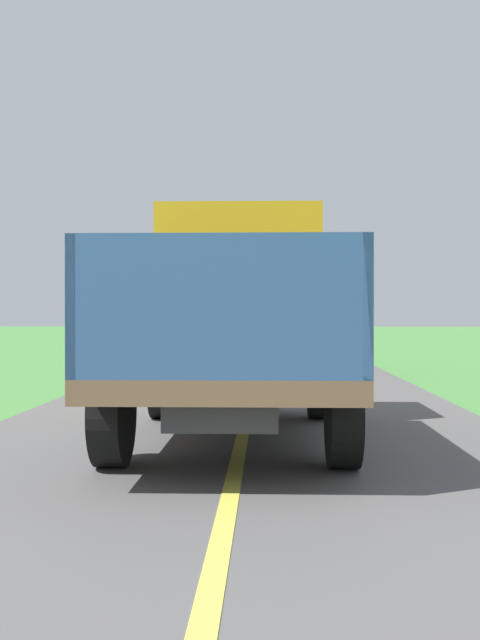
{
  "coord_description": "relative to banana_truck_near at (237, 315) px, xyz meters",
  "views": [
    {
      "loc": [
        0.28,
        1.8,
        1.47
      ],
      "look_at": [
        -0.08,
        12.18,
        1.4
      ],
      "focal_mm": 44.16,
      "sensor_mm": 36.0,
      "label": 1
    }
  ],
  "objects": [
    {
      "name": "banana_truck_near",
      "position": [
        0.0,
        0.0,
        0.0
      ],
      "size": [
        2.38,
        5.82,
        2.8
      ],
      "color": "#2D2D30",
      "rests_on": "road_surface"
    },
    {
      "name": "banana_truck_far",
      "position": [
        -0.17,
        11.07,
        0.0
      ],
      "size": [
        2.38,
        5.81,
        2.8
      ],
      "color": "#2D2D30",
      "rests_on": "road_surface"
    }
  ]
}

